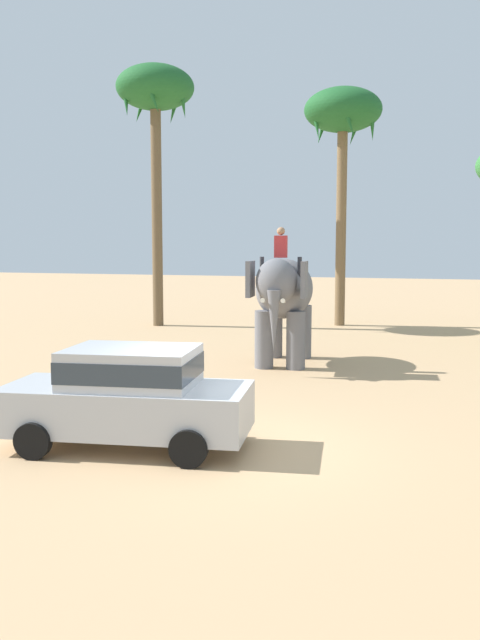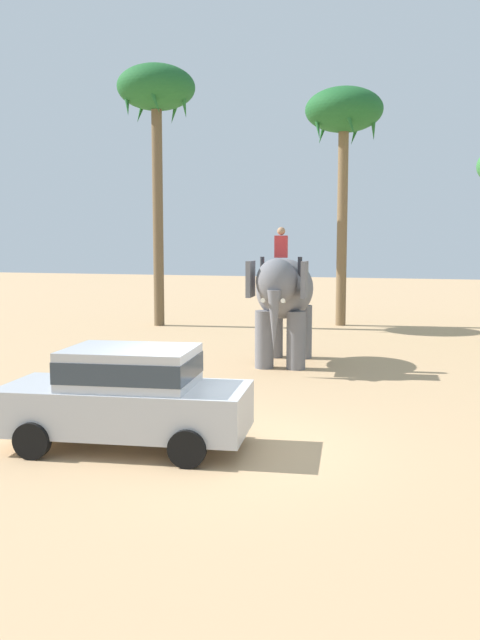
% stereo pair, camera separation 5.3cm
% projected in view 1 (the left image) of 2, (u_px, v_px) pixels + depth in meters
% --- Properties ---
extents(ground_plane, '(120.00, 120.00, 0.00)m').
position_uv_depth(ground_plane, '(217.00, 449.00, 11.26)').
color(ground_plane, tan).
extents(car_sedan_foreground, '(4.31, 2.34, 1.70)m').
position_uv_depth(car_sedan_foreground, '(129.00, 393.00, 11.23)').
color(car_sedan_foreground, '#B7BABF').
rests_on(car_sedan_foreground, ground).
extents(elephant_with_mahout, '(1.99, 3.97, 3.88)m').
position_uv_depth(elephant_with_mahout, '(283.00, 295.00, 19.02)').
color(elephant_with_mahout, slate).
rests_on(elephant_with_mahout, ground).
extents(palm_tree_behind_elephant, '(3.20, 3.20, 9.82)m').
position_uv_depth(palm_tree_behind_elephant, '(343.00, 119.00, 27.65)').
color(palm_tree_behind_elephant, brown).
rests_on(palm_tree_behind_elephant, ground).
extents(palm_tree_far_back, '(3.20, 3.20, 10.71)m').
position_uv_depth(palm_tree_far_back, '(155.00, 99.00, 27.49)').
color(palm_tree_far_back, brown).
rests_on(palm_tree_far_back, ground).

